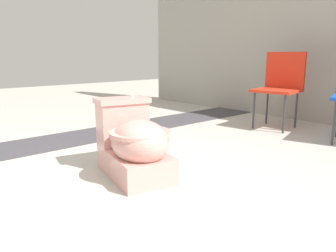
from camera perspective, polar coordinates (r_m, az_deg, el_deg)
ground_plane at (r=2.06m, az=-11.34°, el=-10.79°), size 14.00×14.00×0.00m
gravel_strip at (r=3.35m, az=-15.06°, el=-1.87°), size 0.56×8.00×0.01m
toilet at (r=2.18m, az=-5.84°, el=-3.17°), size 0.70×0.51×0.52m
folding_chair_left at (r=3.86m, az=19.02°, el=7.32°), size 0.49×0.49×0.83m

